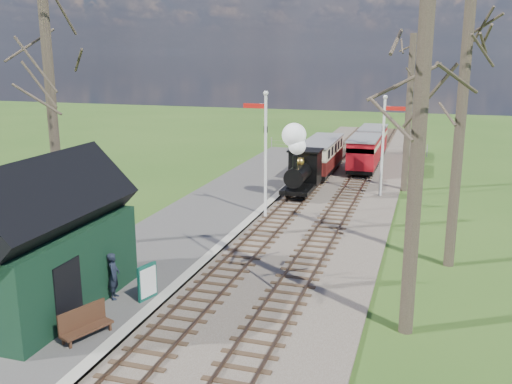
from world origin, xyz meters
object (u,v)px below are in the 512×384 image
(sign_board, at_px, (147,282))
(bench, at_px, (84,323))
(semaphore_far, at_px, (384,138))
(red_carriage_a, at_px, (364,153))
(red_carriage_b, at_px, (372,142))
(station_shed, at_px, (43,244))
(locomotive, at_px, (301,164))
(person, at_px, (114,276))
(coach, at_px, (321,155))
(semaphore_near, at_px, (264,146))

(sign_board, distance_m, bench, 2.83)
(semaphore_far, bearing_deg, red_carriage_a, 105.92)
(red_carriage_b, bearing_deg, station_shed, -103.06)
(locomotive, bearing_deg, red_carriage_b, 78.71)
(sign_board, height_order, person, person)
(person, bearing_deg, coach, -26.09)
(semaphore_near, xyz_separation_m, coach, (0.77, 10.70, -2.20))
(bench, bearing_deg, station_shed, 148.80)
(red_carriage_b, bearing_deg, sign_board, -98.39)
(station_shed, distance_m, red_carriage_a, 25.20)
(locomotive, xyz_separation_m, red_carriage_a, (2.61, 7.58, -0.55))
(coach, distance_m, sign_board, 21.33)
(semaphore_far, distance_m, bench, 20.58)
(coach, relative_size, person, 4.32)
(red_carriage_b, bearing_deg, locomotive, -101.29)
(semaphore_far, xyz_separation_m, sign_board, (-5.94, -16.56, -2.56))
(red_carriage_a, distance_m, red_carriage_b, 5.50)
(station_shed, distance_m, bench, 3.08)
(semaphore_near, distance_m, person, 11.30)
(station_shed, height_order, locomotive, station_shed)
(locomotive, distance_m, bench, 18.15)
(semaphore_near, relative_size, red_carriage_a, 1.34)
(semaphore_far, relative_size, sign_board, 4.88)
(station_shed, bearing_deg, sign_board, 27.83)
(sign_board, bearing_deg, red_carriage_b, 81.61)
(coach, relative_size, red_carriage_a, 1.43)
(semaphore_far, xyz_separation_m, coach, (-4.37, 4.70, -1.93))
(red_carriage_b, bearing_deg, coach, -110.31)
(locomotive, distance_m, sign_board, 15.32)
(sign_board, bearing_deg, bench, -100.40)
(semaphore_far, distance_m, coach, 6.70)
(locomotive, distance_m, red_carriage_a, 8.04)
(semaphore_far, relative_size, bench, 3.62)
(station_shed, xyz_separation_m, coach, (4.30, 22.70, -0.85))
(semaphore_far, bearing_deg, coach, 132.96)
(semaphore_far, bearing_deg, station_shed, -115.72)
(semaphore_far, bearing_deg, locomotive, -162.75)
(station_shed, height_order, person, station_shed)
(red_carriage_a, height_order, sign_board, red_carriage_a)
(red_carriage_a, relative_size, sign_board, 3.95)
(semaphore_far, height_order, coach, semaphore_far)
(semaphore_near, bearing_deg, person, -99.75)
(semaphore_near, relative_size, coach, 0.94)
(red_carriage_b, distance_m, person, 29.02)
(red_carriage_b, height_order, bench, red_carriage_b)
(semaphore_near, height_order, sign_board, semaphore_near)
(coach, distance_m, person, 21.69)
(station_shed, distance_m, semaphore_near, 12.58)
(locomotive, xyz_separation_m, bench, (-2.07, -17.98, -1.32))
(station_shed, relative_size, red_carriage_b, 1.36)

